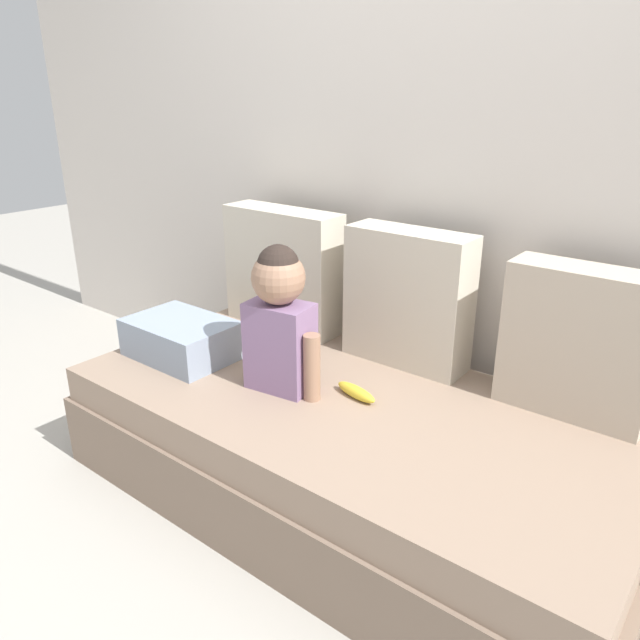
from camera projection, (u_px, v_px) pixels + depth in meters
ground_plane at (345, 496)px, 2.14m from camera, size 12.00×12.00×0.00m
back_wall at (450, 116)px, 2.12m from camera, size 5.13×0.10×2.52m
couch at (345, 449)px, 2.07m from camera, size 1.93×0.94×0.39m
throw_pillow_left at (283, 269)px, 2.52m from camera, size 0.53×0.16×0.50m
throw_pillow_center at (408, 298)px, 2.17m from camera, size 0.46×0.16×0.50m
throw_pillow_right at (578, 343)px, 1.83m from camera, size 0.44×0.16×0.47m
toddler at (279, 316)px, 1.97m from camera, size 0.33×0.18×0.50m
banana at (356, 392)px, 1.99m from camera, size 0.18×0.08×0.04m
folded_blanket at (182, 339)px, 2.28m from camera, size 0.40×0.28×0.14m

